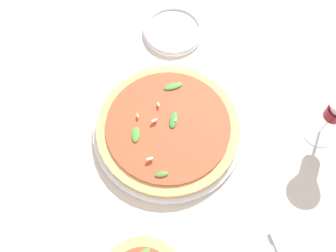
# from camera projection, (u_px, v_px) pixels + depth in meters

# --- Properties ---
(ground_plane) EXTENTS (6.00, 6.00, 0.00)m
(ground_plane) POSITION_uv_depth(u_px,v_px,m) (164.00, 142.00, 0.90)
(ground_plane) COLOR beige
(pizza_arugula_main) EXTENTS (0.35, 0.35, 0.05)m
(pizza_arugula_main) POSITION_uv_depth(u_px,v_px,m) (168.00, 128.00, 0.90)
(pizza_arugula_main) COLOR white
(pizza_arugula_main) RESTS_ON ground_plane
(side_plate_white) EXTENTS (0.16, 0.16, 0.02)m
(side_plate_white) POSITION_uv_depth(u_px,v_px,m) (173.00, 31.00, 1.03)
(side_plate_white) COLOR white
(side_plate_white) RESTS_ON ground_plane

